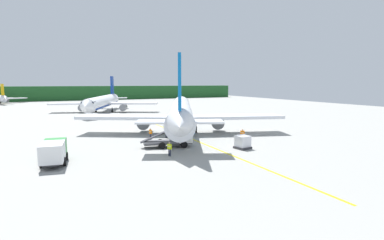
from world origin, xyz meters
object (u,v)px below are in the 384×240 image
Objects in this scene: crew_marshaller at (151,133)px; crew_loader_right at (170,148)px; service_truck_baggage at (54,151)px; crew_supervisor at (242,134)px; crew_loader_left at (166,131)px; airliner_foreground at (181,113)px; cargo_container_near at (243,142)px; service_truck_fuel at (176,138)px; airliner_mid_apron at (103,102)px.

crew_marshaller is 10.97m from crew_loader_right.
service_truck_baggage is 25.48m from crew_supervisor.
crew_loader_left reaches higher than crew_supervisor.
airliner_foreground is 6.45m from crew_loader_left.
cargo_container_near is 10.07m from crew_loader_right.
airliner_foreground reaches higher than crew_loader_right.
crew_loader_left is at bearing 7.14° from crew_marshaller.
service_truck_fuel is 3.95× the size of crew_supervisor.
crew_loader_left is 11.73m from crew_supervisor.
crew_supervisor is at bearing -76.76° from airliner_mid_apron.
airliner_foreground reaches higher than crew_loader_left.
service_truck_fuel is at bearing -115.40° from airliner_foreground.
service_truck_fuel is at bearing 147.18° from cargo_container_near.
service_truck_baggage is 3.12× the size of crew_supervisor.
service_truck_fuel is 3.94× the size of crew_loader_left.
service_truck_baggage is 2.71× the size of cargo_container_near.
service_truck_fuel is (1.98, -52.03, -1.87)m from airliner_mid_apron.
airliner_foreground is 12.68m from crew_supervisor.
service_truck_fuel is (-5.20, -10.94, -2.22)m from airliner_foreground.
crew_marshaller is (0.30, -45.71, -2.01)m from airliner_mid_apron.
crew_marshaller is (-9.09, 11.11, 0.16)m from cargo_container_near.
crew_marshaller is at bearing -146.09° from airliner_foreground.
service_truck_fuel is 1.27× the size of service_truck_baggage.
cargo_container_near is at bearing -1.03° from crew_loader_right.
service_truck_baggage reaches higher than cargo_container_near.
crew_supervisor is (2.95, 4.39, 0.19)m from cargo_container_near.
cargo_container_near reaches higher than crew_loader_left.
crew_marshaller is 0.98× the size of crew_supervisor.
airliner_mid_apron is at bearing 99.38° from cargo_container_near.
airliner_foreground reaches higher than crew_marshaller.
crew_loader_right is (-7.86, -15.54, -2.41)m from airliner_foreground.
crew_loader_right is 13.68m from crew_supervisor.
crew_marshaller is (13.32, 9.25, -0.40)m from service_truck_baggage.
cargo_container_near is at bearing -50.72° from crew_marshaller.
crew_loader_right is at bearing -162.10° from crew_supervisor.
crew_supervisor is at bearing -2.18° from service_truck_fuel.
crew_supervisor is (25.36, 2.53, -0.37)m from service_truck_baggage.
service_truck_baggage is 12.46m from crew_loader_right.
cargo_container_near is 14.35m from crew_marshaller.
crew_marshaller is at bearing 84.84° from crew_loader_right.
airliner_mid_apron is at bearing 92.17° from service_truck_fuel.
service_truck_baggage is 18.64m from crew_loader_left.
service_truck_fuel is 6.54m from crew_marshaller.
airliner_mid_apron is at bearing 90.38° from crew_marshaller.
service_truck_baggage is (-20.19, -13.87, -1.96)m from airliner_foreground.
crew_loader_left is at bearing -86.27° from airliner_mid_apron.
airliner_foreground reaches higher than cargo_container_near.
cargo_container_near reaches higher than crew_marshaller.
airliner_foreground reaches higher than service_truck_fuel.
airliner_foreground is 8.61m from crew_marshaller.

